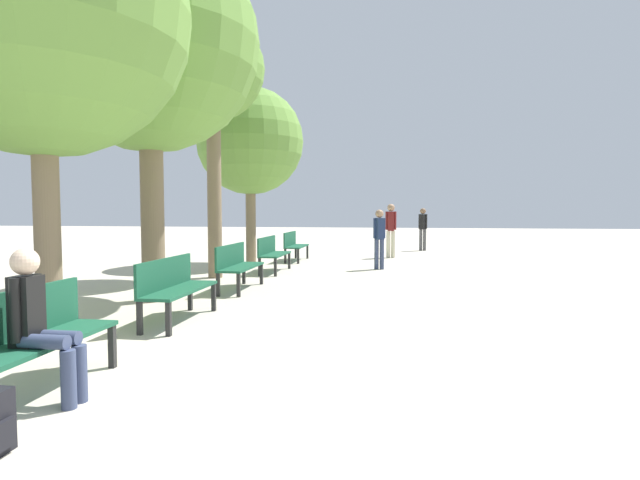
% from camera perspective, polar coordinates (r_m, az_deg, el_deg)
% --- Properties ---
extents(ground_plane, '(80.00, 80.00, 0.00)m').
position_cam_1_polar(ground_plane, '(3.87, -3.47, -20.26)').
color(ground_plane, beige).
extents(bench_row_0, '(0.47, 1.64, 0.88)m').
position_cam_1_polar(bench_row_0, '(4.89, -30.37, -9.22)').
color(bench_row_0, '#195138').
rests_on(bench_row_0, ground_plane).
extents(bench_row_1, '(0.47, 1.64, 0.88)m').
position_cam_1_polar(bench_row_1, '(7.23, -16.35, -4.89)').
color(bench_row_1, '#195138').
rests_on(bench_row_1, ground_plane).
extents(bench_row_2, '(0.47, 1.64, 0.88)m').
position_cam_1_polar(bench_row_2, '(9.81, -9.50, -2.63)').
color(bench_row_2, '#195138').
rests_on(bench_row_2, ground_plane).
extents(bench_row_3, '(0.47, 1.64, 0.88)m').
position_cam_1_polar(bench_row_3, '(12.48, -5.55, -1.30)').
color(bench_row_3, '#195138').
rests_on(bench_row_3, ground_plane).
extents(bench_row_4, '(0.47, 1.64, 0.88)m').
position_cam_1_polar(bench_row_4, '(15.19, -3.00, -0.44)').
color(bench_row_4, '#195138').
rests_on(bench_row_4, ground_plane).
extents(tree_row_0, '(3.42, 3.42, 5.59)m').
position_cam_1_polar(tree_row_0, '(7.10, -29.36, 21.99)').
color(tree_row_0, '#7A664C').
rests_on(tree_row_0, ground_plane).
extents(tree_row_1, '(3.66, 3.66, 6.19)m').
position_cam_1_polar(tree_row_1, '(9.35, -18.96, 20.54)').
color(tree_row_1, '#7A664C').
rests_on(tree_row_1, ground_plane).
extents(tree_row_2, '(2.33, 2.33, 5.90)m').
position_cam_1_polar(tree_row_2, '(12.05, -12.15, 18.27)').
color(tree_row_2, '#7A664C').
rests_on(tree_row_2, ground_plane).
extents(tree_row_3, '(3.02, 3.02, 5.01)m').
position_cam_1_polar(tree_row_3, '(14.52, -7.99, 11.07)').
color(tree_row_3, '#7A664C').
rests_on(tree_row_3, ground_plane).
extents(person_seated, '(0.56, 0.32, 1.25)m').
position_cam_1_polar(person_seated, '(4.60, -29.36, -8.04)').
color(person_seated, '#384260').
rests_on(person_seated, ground_plane).
extents(pedestrian_near, '(0.32, 0.27, 1.56)m').
position_cam_1_polar(pedestrian_near, '(13.08, 6.80, 0.55)').
color(pedestrian_near, '#384260').
rests_on(pedestrian_near, ground_plane).
extents(pedestrian_mid, '(0.35, 0.24, 1.74)m').
position_cam_1_polar(pedestrian_mid, '(16.30, 8.10, 1.48)').
color(pedestrian_mid, beige).
rests_on(pedestrian_mid, ground_plane).
extents(pedestrian_far, '(0.33, 0.29, 1.62)m').
position_cam_1_polar(pedestrian_far, '(19.36, 11.67, 1.54)').
color(pedestrian_far, '#4C4C4C').
rests_on(pedestrian_far, ground_plane).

